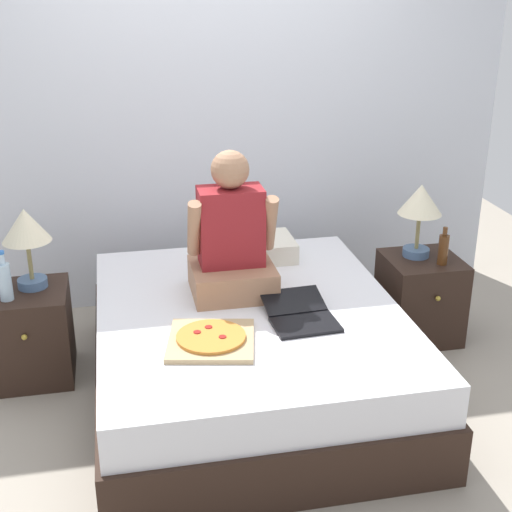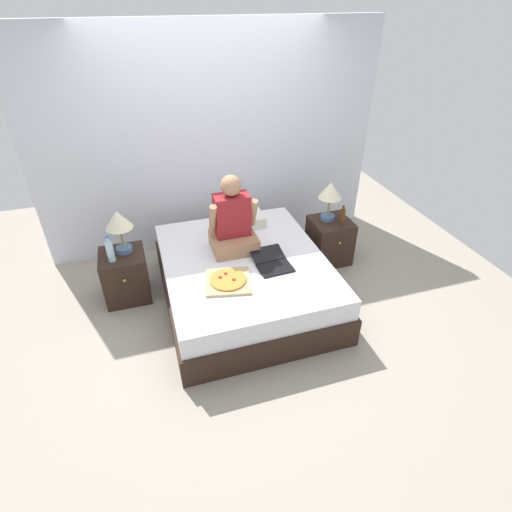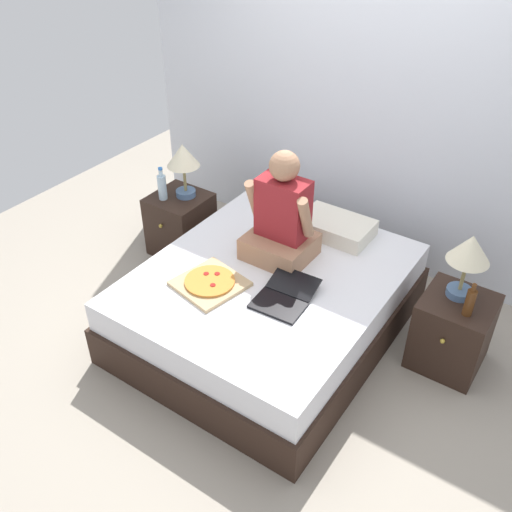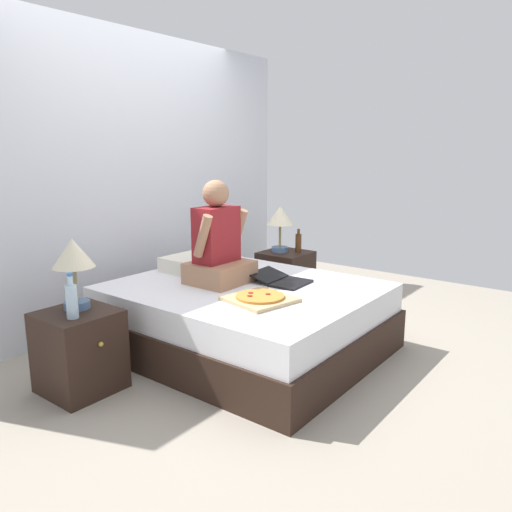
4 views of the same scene
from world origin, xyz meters
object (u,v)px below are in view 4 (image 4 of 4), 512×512
(nightstand_left, at_px, (79,351))
(laptop, at_px, (283,280))
(beer_bottle, at_px, (298,242))
(person_seated, at_px, (218,245))
(lamp_on_right_nightstand, at_px, (280,219))
(pizza_box, at_px, (260,298))
(nightstand_right, at_px, (285,278))
(bed, at_px, (245,318))
(lamp_on_left_nightstand, at_px, (73,258))
(water_bottle, at_px, (72,300))

(nightstand_left, distance_m, laptop, 1.54)
(nightstand_left, relative_size, laptop, 1.21)
(beer_bottle, bearing_deg, person_seated, -175.70)
(lamp_on_right_nightstand, bearing_deg, pizza_box, -149.90)
(nightstand_right, relative_size, pizza_box, 1.10)
(laptop, bearing_deg, beer_bottle, 26.99)
(bed, xyz_separation_m, lamp_on_left_nightstand, (-1.11, 0.47, 0.60))
(pizza_box, bearing_deg, lamp_on_left_nightstand, 137.58)
(water_bottle, bearing_deg, person_seated, -5.10)
(nightstand_left, bearing_deg, lamp_on_left_nightstand, 51.38)
(bed, height_order, lamp_on_right_nightstand, lamp_on_right_nightstand)
(nightstand_right, distance_m, beer_bottle, 0.38)
(beer_bottle, distance_m, pizza_box, 1.61)
(beer_bottle, bearing_deg, nightstand_right, 125.01)
(beer_bottle, relative_size, pizza_box, 0.49)
(person_seated, distance_m, laptop, 0.56)
(beer_bottle, relative_size, laptop, 0.53)
(lamp_on_left_nightstand, height_order, pizza_box, lamp_on_left_nightstand)
(lamp_on_left_nightstand, bearing_deg, laptop, -26.02)
(laptop, bearing_deg, nightstand_left, 156.35)
(laptop, distance_m, pizza_box, 0.50)
(laptop, height_order, pizza_box, laptop)
(nightstand_right, height_order, beer_bottle, beer_bottle)
(lamp_on_right_nightstand, height_order, beer_bottle, lamp_on_right_nightstand)
(bed, bearing_deg, lamp_on_right_nightstand, 22.51)
(bed, bearing_deg, nightstand_left, 160.18)
(water_bottle, distance_m, beer_bottle, 2.46)
(water_bottle, xyz_separation_m, person_seated, (1.19, -0.11, 0.16))
(bed, bearing_deg, laptop, -39.58)
(pizza_box, bearing_deg, beer_bottle, 23.66)
(bed, height_order, pizza_box, pizza_box)
(nightstand_left, bearing_deg, lamp_on_right_nightstand, 1.26)
(pizza_box, bearing_deg, nightstand_right, 27.99)
(nightstand_left, height_order, lamp_on_right_nightstand, lamp_on_right_nightstand)
(water_bottle, bearing_deg, bed, -14.80)
(nightstand_left, relative_size, beer_bottle, 2.27)
(water_bottle, height_order, lamp_on_right_nightstand, lamp_on_right_nightstand)
(lamp_on_right_nightstand, bearing_deg, person_seated, -168.18)
(bed, relative_size, nightstand_left, 3.65)
(nightstand_right, relative_size, lamp_on_right_nightstand, 1.16)
(nightstand_right, bearing_deg, person_seated, -170.77)
(bed, height_order, nightstand_left, nightstand_left)
(bed, bearing_deg, pizza_box, -126.81)
(lamp_on_left_nightstand, relative_size, water_bottle, 1.63)
(bed, xyz_separation_m, water_bottle, (-1.23, 0.33, 0.38))
(person_seated, bearing_deg, pizza_box, -109.67)
(bed, relative_size, pizza_box, 4.02)
(bed, distance_m, lamp_on_right_nightstand, 1.36)
(lamp_on_right_nightstand, relative_size, person_seated, 0.58)
(nightstand_right, distance_m, pizza_box, 1.61)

